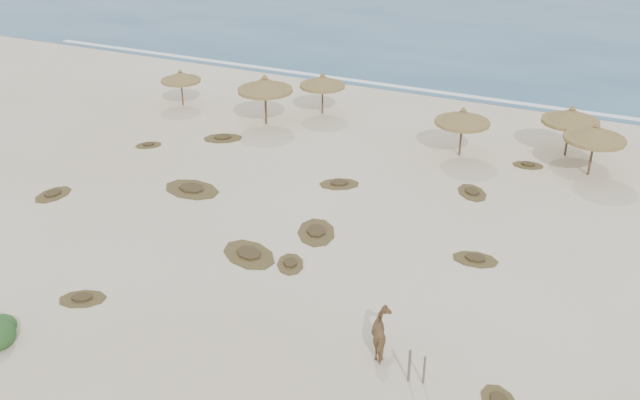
{
  "coord_description": "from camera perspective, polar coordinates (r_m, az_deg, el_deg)",
  "views": [
    {
      "loc": [
        10.98,
        -19.96,
        15.32
      ],
      "look_at": [
        -0.75,
        5.0,
        1.47
      ],
      "focal_mm": 40.0,
      "sensor_mm": 36.0,
      "label": 1
    }
  ],
  "objects": [
    {
      "name": "ground",
      "position": [
        27.46,
        -3.05,
        -7.3
      ],
      "size": [
        160.0,
        160.0,
        0.0
      ],
      "primitive_type": "plane",
      "color": "beige",
      "rests_on": "ground"
    },
    {
      "name": "foam_line",
      "position": [
        49.67,
        11.27,
        8.19
      ],
      "size": [
        70.0,
        0.6,
        0.01
      ],
      "primitive_type": "cube",
      "color": "white",
      "rests_on": "ground"
    },
    {
      "name": "palapa_0",
      "position": [
        47.24,
        -11.09,
        9.62
      ],
      "size": [
        2.68,
        2.68,
        2.4
      ],
      "rotation": [
        0.0,
        0.0,
        0.05
      ],
      "color": "brown",
      "rests_on": "ground"
    },
    {
      "name": "palapa_1",
      "position": [
        44.72,
        0.2,
        9.44
      ],
      "size": [
        3.68,
        3.68,
        2.67
      ],
      "rotation": [
        0.0,
        0.0,
        0.36
      ],
      "color": "brown",
      "rests_on": "ground"
    },
    {
      "name": "palapa_2",
      "position": [
        43.0,
        -4.43,
        9.12
      ],
      "size": [
        4.21,
        4.21,
        3.11
      ],
      "rotation": [
        0.0,
        0.0,
        -0.32
      ],
      "color": "brown",
      "rests_on": "ground"
    },
    {
      "name": "palapa_3",
      "position": [
        39.08,
        11.35,
        6.46
      ],
      "size": [
        3.89,
        3.89,
        2.79
      ],
      "rotation": [
        0.0,
        0.0,
        -0.39
      ],
      "color": "brown",
      "rests_on": "ground"
    },
    {
      "name": "palapa_4",
      "position": [
        38.46,
        21.17,
        4.94
      ],
      "size": [
        3.61,
        3.61,
        2.89
      ],
      "rotation": [
        0.0,
        0.0,
        -0.19
      ],
      "color": "brown",
      "rests_on": "ground"
    },
    {
      "name": "palapa_5",
      "position": [
        40.57,
        19.45,
        6.31
      ],
      "size": [
        3.36,
        3.36,
        2.88
      ],
      "rotation": [
        0.0,
        0.0,
        0.09
      ],
      "color": "brown",
      "rests_on": "ground"
    },
    {
      "name": "horse",
      "position": [
        24.17,
        5.07,
        -10.68
      ],
      "size": [
        1.43,
        1.83,
        1.41
      ],
      "primitive_type": "imported",
      "rotation": [
        0.0,
        0.0,
        3.62
      ],
      "color": "#966D44",
      "rests_on": "ground"
    },
    {
      "name": "fence_post_near",
      "position": [
        23.17,
        7.16,
        -13.03
      ],
      "size": [
        0.11,
        0.11,
        1.21
      ],
      "primitive_type": "cylinder",
      "rotation": [
        0.0,
        0.0,
        0.25
      ],
      "color": "#615848",
      "rests_on": "ground"
    },
    {
      "name": "fence_post_far",
      "position": [
        23.2,
        8.33,
        -13.31
      ],
      "size": [
        0.1,
        0.1,
        1.04
      ],
      "primitive_type": "cylinder",
      "rotation": [
        0.0,
        0.0,
        -0.32
      ],
      "color": "#615848",
      "rests_on": "ground"
    },
    {
      "name": "scrub_0",
      "position": [
        36.94,
        -20.58,
        0.43
      ],
      "size": [
        1.44,
        2.09,
        0.16
      ],
      "rotation": [
        0.0,
        0.0,
        1.5
      ],
      "color": "brown",
      "rests_on": "ground"
    },
    {
      "name": "scrub_1",
      "position": [
        35.67,
        -10.23,
        0.87
      ],
      "size": [
        3.25,
        2.31,
        0.16
      ],
      "rotation": [
        0.0,
        0.0,
        3.03
      ],
      "color": "brown",
      "rests_on": "ground"
    },
    {
      "name": "scrub_2",
      "position": [
        29.01,
        -2.39,
        -5.12
      ],
      "size": [
        1.75,
        1.99,
        0.16
      ],
      "rotation": [
        0.0,
        0.0,
        2.06
      ],
      "color": "brown",
      "rests_on": "ground"
    },
    {
      "name": "scrub_3",
      "position": [
        31.26,
        -0.3,
        -2.57
      ],
      "size": [
        2.61,
        3.01,
        0.16
      ],
      "rotation": [
        0.0,
        0.0,
        2.03
      ],
      "color": "brown",
      "rests_on": "ground"
    },
    {
      "name": "scrub_4",
      "position": [
        29.98,
        12.31,
        -4.64
      ],
      "size": [
        1.99,
        1.39,
        0.16
      ],
      "rotation": [
        0.0,
        0.0,
        0.09
      ],
      "color": "brown",
      "rests_on": "ground"
    },
    {
      "name": "scrub_6",
      "position": [
        41.71,
        -7.78,
        4.94
      ],
      "size": [
        2.67,
        2.39,
        0.16
      ],
      "rotation": [
        0.0,
        0.0,
        0.53
      ],
      "color": "brown",
      "rests_on": "ground"
    },
    {
      "name": "scrub_7",
      "position": [
        35.56,
        12.07,
        0.61
      ],
      "size": [
        2.19,
        2.37,
        0.16
      ],
      "rotation": [
        0.0,
        0.0,
        2.17
      ],
      "color": "brown",
      "rests_on": "ground"
    },
    {
      "name": "scrub_8",
      "position": [
        41.5,
        -13.56,
        4.31
      ],
      "size": [
        1.73,
        1.71,
        0.16
      ],
      "rotation": [
        0.0,
        0.0,
        0.76
      ],
      "color": "brown",
      "rests_on": "ground"
    },
    {
      "name": "scrub_9",
      "position": [
        29.78,
        -5.71,
        -4.33
      ],
      "size": [
        3.28,
        2.83,
        0.16
      ],
      "rotation": [
        0.0,
        0.0,
        2.69
      ],
      "color": "brown",
      "rests_on": "ground"
    },
    {
      "name": "scrub_10",
      "position": [
        39.35,
        16.31,
        2.71
      ],
      "size": [
        1.76,
        1.31,
        0.16
      ],
      "rotation": [
        0.0,
        0.0,
        0.18
      ],
      "color": "brown",
      "rests_on": "ground"
    },
    {
      "name": "scrub_11",
      "position": [
        28.37,
        -18.48,
        -7.48
      ],
      "size": [
        2.12,
        1.86,
        0.16
      ],
      "rotation": [
        0.0,
        0.0,
        0.49
      ],
      "color": "brown",
      "rests_on": "ground"
    },
    {
      "name": "scrub_13",
      "position": [
        35.67,
        1.56,
        1.31
      ],
      "size": [
        2.4,
        2.14,
        0.16
      ],
      "rotation": [
        0.0,
        0.0,
        0.52
      ],
      "color": "brown",
      "rests_on": "ground"
    }
  ]
}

